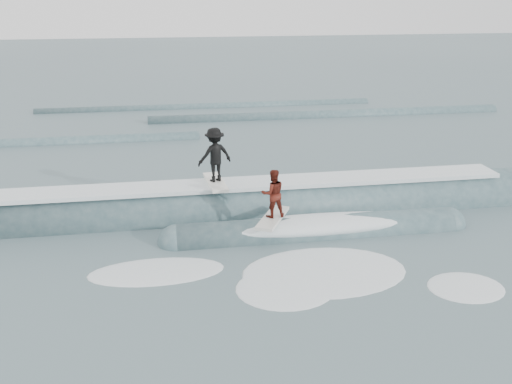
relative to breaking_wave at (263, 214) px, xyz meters
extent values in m
plane|color=#3F545C|center=(-0.33, -2.67, -0.04)|extent=(160.00, 160.00, 0.00)
cylinder|color=#345058|center=(-0.33, 0.40, -0.04)|extent=(19.95, 1.98, 1.98)
sphere|color=#345058|center=(9.65, 0.40, -0.04)|extent=(1.98, 1.98, 1.98)
cylinder|color=#345058|center=(1.47, -1.80, -0.04)|extent=(9.00, 1.18, 1.18)
sphere|color=#345058|center=(-3.03, -1.80, -0.04)|extent=(1.18, 1.18, 1.18)
sphere|color=#345058|center=(5.97, -1.80, -0.04)|extent=(1.18, 1.18, 1.18)
cube|color=white|center=(-0.33, 0.40, 1.02)|extent=(18.00, 1.30, 0.14)
ellipsoid|color=white|center=(1.47, -1.80, 0.26)|extent=(7.60, 1.30, 0.60)
cube|color=white|center=(-1.57, 0.40, 1.14)|extent=(0.72, 2.04, 0.10)
imported|color=black|center=(-1.57, 0.40, 2.11)|extent=(1.36, 1.04, 1.85)
cube|color=silver|center=(0.00, -1.80, 0.60)|extent=(1.42, 2.03, 0.10)
imported|color=#4E160E|center=(0.00, -1.80, 1.42)|extent=(0.79, 0.64, 1.54)
ellipsoid|color=white|center=(4.78, -0.85, -0.04)|extent=(1.87, 1.28, 0.10)
ellipsoid|color=white|center=(-3.66, -3.61, -0.04)|extent=(3.14, 2.14, 0.10)
ellipsoid|color=white|center=(4.41, -5.87, -0.04)|extent=(2.27, 1.55, 0.10)
ellipsoid|color=white|center=(0.97, -4.38, -0.04)|extent=(4.08, 2.78, 0.10)
ellipsoid|color=white|center=(-0.31, -5.11, -0.04)|extent=(3.02, 2.06, 0.10)
cylinder|color=#345058|center=(6.91, 15.33, -0.04)|extent=(22.00, 0.80, 0.80)
cylinder|color=#345058|center=(-0.22, 19.33, -0.04)|extent=(22.00, 0.60, 0.60)
camera|label=1|loc=(-3.27, -18.09, 7.41)|focal=40.00mm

